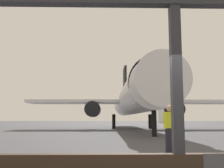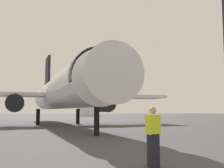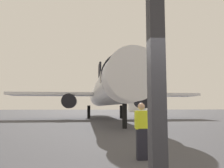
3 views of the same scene
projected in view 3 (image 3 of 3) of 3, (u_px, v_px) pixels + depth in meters
name	position (u px, v px, depth m)	size (l,w,h in m)	color
ground_plane	(89.00, 116.00, 42.27)	(220.00, 220.00, 0.00)	#424247
window_frame	(157.00, 128.00, 2.91)	(8.88, 0.24, 3.77)	#38281E
airplane	(107.00, 92.00, 30.90)	(26.61, 34.73, 10.58)	silver
ground_crew_worker	(142.00, 130.00, 7.01)	(0.46, 0.40, 1.74)	black
fuel_storage_tank	(137.00, 105.00, 85.28)	(6.68, 6.68, 4.51)	white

